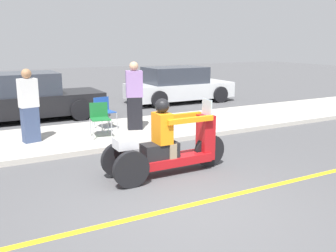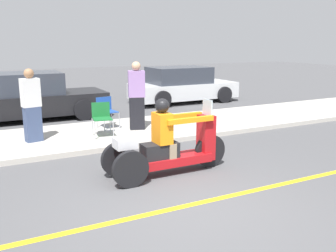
{
  "view_description": "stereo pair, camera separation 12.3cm",
  "coord_description": "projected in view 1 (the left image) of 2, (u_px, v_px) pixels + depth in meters",
  "views": [
    {
      "loc": [
        -2.72,
        -4.43,
        2.41
      ],
      "look_at": [
        0.39,
        1.36,
        0.91
      ],
      "focal_mm": 40.0,
      "sensor_mm": 36.0,
      "label": 1
    },
    {
      "loc": [
        -2.61,
        -4.49,
        2.41
      ],
      "look_at": [
        0.39,
        1.36,
        0.91
      ],
      "focal_mm": 40.0,
      "sensor_mm": 36.0,
      "label": 2
    }
  ],
  "objects": [
    {
      "name": "motorcycle_trike",
      "position": [
        167.0,
        147.0,
        6.82
      ],
      "size": [
        2.41,
        0.69,
        1.42
      ],
      "color": "black",
      "rests_on": "ground"
    },
    {
      "name": "spectator_mid_group",
      "position": [
        29.0,
        107.0,
        8.51
      ],
      "size": [
        0.44,
        0.32,
        1.69
      ],
      "color": "#38476B",
      "rests_on": "sidewalk_strip"
    },
    {
      "name": "folding_chair_curbside",
      "position": [
        104.0,
        109.0,
        9.97
      ],
      "size": [
        0.52,
        0.52,
        0.82
      ],
      "color": "#A5A8AD",
      "rests_on": "sidewalk_strip"
    },
    {
      "name": "parked_car_lot_far",
      "position": [
        178.0,
        86.0,
        14.93
      ],
      "size": [
        4.2,
        1.95,
        1.41
      ],
      "color": "silver",
      "rests_on": "ground"
    },
    {
      "name": "ground_plane",
      "position": [
        188.0,
        206.0,
        5.59
      ],
      "size": [
        60.0,
        60.0,
        0.0
      ],
      "primitive_type": "plane",
      "color": "#4C4C4F"
    },
    {
      "name": "lane_stripe",
      "position": [
        210.0,
        200.0,
        5.77
      ],
      "size": [
        24.0,
        0.12,
        0.01
      ],
      "color": "gold",
      "rests_on": "ground"
    },
    {
      "name": "sidewalk_strip",
      "position": [
        95.0,
        135.0,
        9.53
      ],
      "size": [
        28.0,
        2.8,
        0.12
      ],
      "color": "#B2ADA3",
      "rests_on": "ground"
    },
    {
      "name": "spectator_far_back",
      "position": [
        134.0,
        97.0,
        9.74
      ],
      "size": [
        0.48,
        0.37,
        1.77
      ],
      "color": "black",
      "rests_on": "sidewalk_strip"
    },
    {
      "name": "parked_car_lot_right",
      "position": [
        18.0,
        98.0,
        11.45
      ],
      "size": [
        4.9,
        1.97,
        1.46
      ],
      "color": "black",
      "rests_on": "ground"
    },
    {
      "name": "folding_chair_set_back",
      "position": [
        100.0,
        116.0,
        9.09
      ],
      "size": [
        0.53,
        0.53,
        0.82
      ],
      "color": "#A5A8AD",
      "rests_on": "sidewalk_strip"
    }
  ]
}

